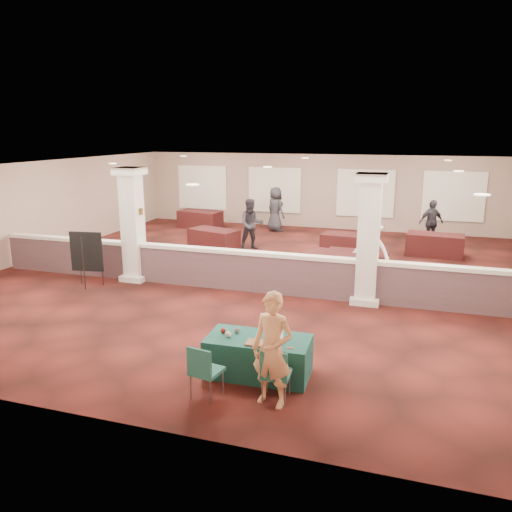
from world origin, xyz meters
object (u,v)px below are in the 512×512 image
(attendee_c, at_px, (431,223))
(attendee_d, at_px, (275,209))
(far_table_back_center, at_px, (350,245))
(far_table_front_right, at_px, (356,264))
(conf_chair_main, at_px, (275,371))
(attendee_b, at_px, (370,250))
(far_table_front_left, at_px, (214,239))
(far_table_front_center, at_px, (337,266))
(easel_board, at_px, (87,252))
(woman, at_px, (272,350))
(conf_chair_side, at_px, (204,368))
(attendee_a, at_px, (251,225))
(near_table, at_px, (258,356))
(far_table_back_right, at_px, (435,245))
(far_table_back_left, at_px, (200,219))

(attendee_c, height_order, attendee_d, attendee_d)
(far_table_back_center, bearing_deg, far_table_front_right, -77.88)
(conf_chair_main, xyz_separation_m, attendee_b, (0.81, 7.15, 0.37))
(far_table_front_right, bearing_deg, far_table_front_left, 160.47)
(far_table_front_center, distance_m, attendee_b, 1.06)
(attendee_d, bearing_deg, easel_board, 108.23)
(woman, xyz_separation_m, attendee_c, (2.58, 12.66, -0.06))
(conf_chair_side, relative_size, far_table_front_left, 0.50)
(attendee_c, bearing_deg, attendee_d, 139.71)
(easel_board, xyz_separation_m, attendee_a, (2.86, 5.61, -0.07))
(conf_chair_main, bearing_deg, near_table, 120.54)
(far_table_back_center, bearing_deg, conf_chair_main, -89.36)
(far_table_front_right, xyz_separation_m, far_table_back_center, (-0.50, 2.33, 0.02))
(attendee_d, bearing_deg, conf_chair_main, 140.47)
(far_table_back_right, xyz_separation_m, attendee_b, (-1.86, -3.70, 0.52))
(far_table_back_left, xyz_separation_m, far_table_back_right, (9.72, -2.24, 0.00))
(far_table_front_left, distance_m, attendee_a, 1.47)
(far_table_front_right, distance_m, far_table_back_left, 9.25)
(attendee_a, distance_m, attendee_d, 3.56)
(woman, relative_size, attendee_b, 1.01)
(far_table_front_center, bearing_deg, far_table_front_left, 152.97)
(far_table_front_left, xyz_separation_m, attendee_a, (1.32, 0.35, 0.55))
(near_table, bearing_deg, woman, -62.22)
(far_table_back_center, bearing_deg, attendee_d, 136.02)
(far_table_back_center, height_order, attendee_b, attendee_b)
(far_table_back_left, bearing_deg, far_table_front_left, -59.44)
(easel_board, distance_m, attendee_a, 6.29)
(far_table_front_right, height_order, far_table_back_right, far_table_back_right)
(far_table_back_left, relative_size, attendee_a, 1.02)
(conf_chair_main, bearing_deg, attendee_c, 75.55)
(easel_board, relative_size, attendee_d, 0.82)
(far_table_front_left, bearing_deg, near_table, -63.14)
(far_table_front_left, bearing_deg, far_table_front_center, -27.03)
(conf_chair_main, distance_m, conf_chair_side, 1.13)
(far_table_front_left, xyz_separation_m, far_table_back_center, (4.82, 0.44, 0.02))
(attendee_c, bearing_deg, woman, -134.42)
(far_table_back_center, xyz_separation_m, attendee_b, (0.92, -2.78, 0.52))
(near_table, relative_size, easel_board, 1.16)
(conf_chair_main, bearing_deg, attendee_d, 102.44)
(far_table_back_center, bearing_deg, woman, -89.53)
(near_table, distance_m, far_table_back_center, 9.15)
(far_table_back_right, distance_m, attendee_c, 1.80)
(attendee_c, distance_m, attendee_d, 6.30)
(far_table_front_center, xyz_separation_m, attendee_d, (-3.59, 6.37, 0.55))
(near_table, distance_m, woman, 1.14)
(attendee_d, bearing_deg, far_table_front_right, 160.25)
(near_table, relative_size, far_table_back_right, 0.96)
(near_table, height_order, far_table_back_center, far_table_back_center)
(far_table_back_left, distance_m, attendee_d, 3.42)
(easel_board, bearing_deg, near_table, -39.51)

